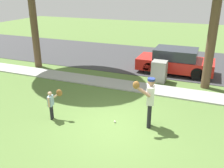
% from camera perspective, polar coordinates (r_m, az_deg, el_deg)
% --- Properties ---
extents(ground_plane, '(48.00, 48.00, 0.00)m').
position_cam_1_polar(ground_plane, '(11.53, 7.30, -1.22)').
color(ground_plane, '#567538').
extents(sidewalk_strip, '(36.00, 1.20, 0.06)m').
position_cam_1_polar(sidewalk_strip, '(11.61, 7.44, -0.91)').
color(sidewalk_strip, '#A3A39E').
rests_on(sidewalk_strip, ground).
extents(road_surface, '(36.00, 6.80, 0.02)m').
position_cam_1_polar(road_surface, '(16.26, 12.03, 5.24)').
color(road_surface, '#38383A').
rests_on(road_surface, ground).
extents(person_adult, '(0.67, 0.75, 1.72)m').
position_cam_1_polar(person_adult, '(8.10, 8.49, -3.04)').
color(person_adult, black).
rests_on(person_adult, ground).
extents(person_child, '(0.46, 0.49, 1.09)m').
position_cam_1_polar(person_child, '(8.91, -13.40, -3.73)').
color(person_child, black).
rests_on(person_child, ground).
extents(baseball, '(0.07, 0.07, 0.07)m').
position_cam_1_polar(baseball, '(8.71, 0.65, -8.63)').
color(baseball, white).
rests_on(baseball, ground).
extents(utility_cabinet, '(0.70, 0.64, 1.04)m').
position_cam_1_polar(utility_cabinet, '(12.46, 10.76, 2.86)').
color(utility_cabinet, gray).
rests_on(utility_cabinet, ground).
extents(parked_hatchback_red, '(4.00, 1.75, 1.33)m').
position_cam_1_polar(parked_hatchback_red, '(13.91, 14.30, 5.12)').
color(parked_hatchback_red, red).
rests_on(parked_hatchback_red, road_surface).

